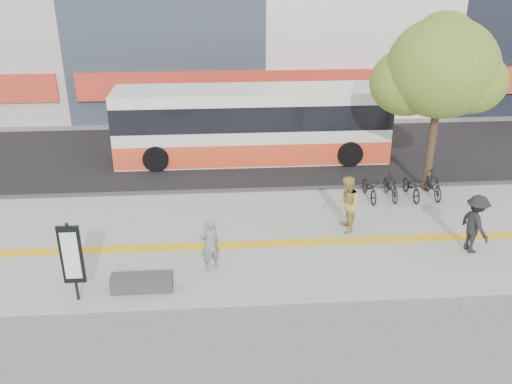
{
  "coord_description": "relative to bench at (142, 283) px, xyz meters",
  "views": [
    {
      "loc": [
        -0.47,
        -13.39,
        8.34
      ],
      "look_at": [
        0.64,
        2.0,
        1.38
      ],
      "focal_mm": 38.09,
      "sensor_mm": 36.0,
      "label": 1
    }
  ],
  "objects": [
    {
      "name": "bus",
      "position": [
        3.54,
        9.7,
        1.18
      ],
      "size": [
        11.36,
        2.69,
        3.02
      ],
      "color": "white",
      "rests_on": "street"
    },
    {
      "name": "tactile_strip",
      "position": [
        2.6,
        2.2,
        -0.22
      ],
      "size": [
        40.0,
        0.45,
        0.01
      ],
      "primitive_type": "cube",
      "color": "yellow",
      "rests_on": "sidewalk"
    },
    {
      "name": "street",
      "position": [
        2.6,
        10.2,
        -0.28
      ],
      "size": [
        40.0,
        8.0,
        0.06
      ],
      "primitive_type": "cube",
      "color": "black",
      "rests_on": "ground"
    },
    {
      "name": "bicycle_row",
      "position": [
        8.59,
        5.2,
        0.22
      ],
      "size": [
        2.85,
        1.63,
        0.94
      ],
      "color": "black",
      "rests_on": "sidewalk"
    },
    {
      "name": "signboard",
      "position": [
        -1.6,
        -0.31,
        1.06
      ],
      "size": [
        0.55,
        0.1,
        2.2
      ],
      "color": "black",
      "rests_on": "sidewalk"
    },
    {
      "name": "ground",
      "position": [
        2.6,
        1.2,
        -0.3
      ],
      "size": [
        120.0,
        120.0,
        0.0
      ],
      "primitive_type": "plane",
      "color": "#605F5B",
      "rests_on": "ground"
    },
    {
      "name": "street_tree",
      "position": [
        9.78,
        6.02,
        4.21
      ],
      "size": [
        4.4,
        3.8,
        6.31
      ],
      "color": "#362718",
      "rests_on": "sidewalk"
    },
    {
      "name": "sidewalk",
      "position": [
        2.6,
        2.7,
        -0.27
      ],
      "size": [
        40.0,
        7.0,
        0.08
      ],
      "primitive_type": "cube",
      "color": "gray",
      "rests_on": "ground"
    },
    {
      "name": "pedestrian_tan",
      "position": [
        6.06,
        2.88,
        0.69
      ],
      "size": [
        0.74,
        0.92,
        1.84
      ],
      "primitive_type": "imported",
      "rotation": [
        0.0,
        0.0,
        -1.62
      ],
      "color": "tan",
      "rests_on": "sidewalk"
    },
    {
      "name": "pedestrian_dark",
      "position": [
        9.53,
        1.36,
        0.67
      ],
      "size": [
        0.86,
        1.26,
        1.8
      ],
      "primitive_type": "imported",
      "rotation": [
        0.0,
        0.0,
        1.74
      ],
      "color": "black",
      "rests_on": "sidewalk"
    },
    {
      "name": "bench",
      "position": [
        0.0,
        0.0,
        0.0
      ],
      "size": [
        1.6,
        0.45,
        0.45
      ],
      "primitive_type": "cube",
      "color": "#363638",
      "rests_on": "sidewalk"
    },
    {
      "name": "seated_woman",
      "position": [
        1.8,
        0.94,
        0.56
      ],
      "size": [
        0.68,
        0.59,
        1.57
      ],
      "primitive_type": "imported",
      "rotation": [
        0.0,
        0.0,
        3.6
      ],
      "color": "black",
      "rests_on": "sidewalk"
    },
    {
      "name": "curb",
      "position": [
        2.6,
        6.2,
        -0.23
      ],
      "size": [
        40.0,
        0.25,
        0.14
      ],
      "primitive_type": "cube",
      "color": "#363638",
      "rests_on": "ground"
    }
  ]
}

